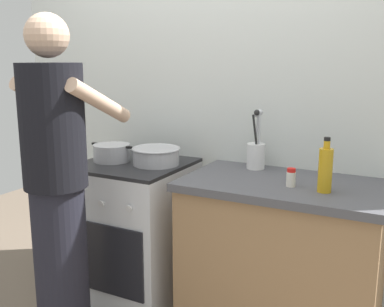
{
  "coord_description": "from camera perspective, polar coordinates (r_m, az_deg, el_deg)",
  "views": [
    {
      "loc": [
        1.15,
        -1.98,
        1.5
      ],
      "look_at": [
        0.05,
        0.12,
        1.0
      ],
      "focal_mm": 42.37,
      "sensor_mm": 36.0,
      "label": 1
    }
  ],
  "objects": [
    {
      "name": "back_wall",
      "position": [
        2.67,
        6.69,
        6.46
      ],
      "size": [
        3.2,
        0.1,
        2.5
      ],
      "color": "silver",
      "rests_on": "ground"
    },
    {
      "name": "countertop",
      "position": [
        2.45,
        11.08,
        -13.66
      ],
      "size": [
        1.0,
        0.6,
        0.9
      ],
      "color": "#99724C",
      "rests_on": "ground"
    },
    {
      "name": "stove_range",
      "position": [
        2.81,
        -7.11,
        -10.16
      ],
      "size": [
        0.6,
        0.62,
        0.9
      ],
      "color": "silver",
      "rests_on": "ground"
    },
    {
      "name": "pot",
      "position": [
        2.72,
        -10.06,
        0.09
      ],
      "size": [
        0.28,
        0.22,
        0.1
      ],
      "color": "#B2B2B7",
      "rests_on": "stove_range"
    },
    {
      "name": "mixing_bowl",
      "position": [
        2.6,
        -4.54,
        -0.22
      ],
      "size": [
        0.28,
        0.28,
        0.1
      ],
      "color": "#B7B7BC",
      "rests_on": "stove_range"
    },
    {
      "name": "utensil_crock",
      "position": [
        2.52,
        8.07,
        0.13
      ],
      "size": [
        0.1,
        0.1,
        0.33
      ],
      "color": "silver",
      "rests_on": "countertop"
    },
    {
      "name": "spice_bottle",
      "position": [
        2.21,
        12.36,
        -2.99
      ],
      "size": [
        0.04,
        0.04,
        0.09
      ],
      "color": "silver",
      "rests_on": "countertop"
    },
    {
      "name": "oil_bottle",
      "position": [
        2.14,
        16.44,
        -1.9
      ],
      "size": [
        0.06,
        0.06,
        0.25
      ],
      "color": "gold",
      "rests_on": "countertop"
    },
    {
      "name": "person",
      "position": [
        2.27,
        -16.55,
        -4.94
      ],
      "size": [
        0.41,
        0.5,
        1.7
      ],
      "color": "black",
      "rests_on": "ground"
    }
  ]
}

